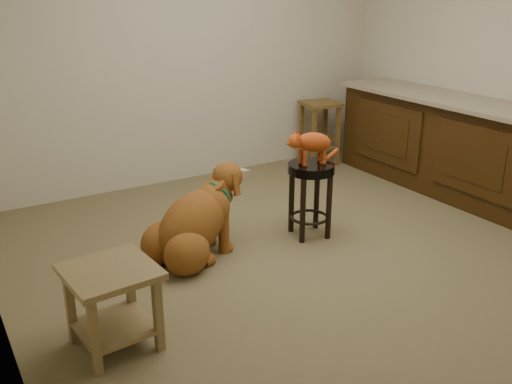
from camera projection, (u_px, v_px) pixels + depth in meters
floor at (305, 244)px, 4.55m from camera, size 4.50×4.00×0.01m
room_shell at (312, 26)px, 3.98m from camera, size 4.54×4.04×2.62m
cabinet_run at (449, 148)px, 5.59m from camera, size 0.70×2.56×0.94m
padded_stool at (311, 185)px, 4.58m from camera, size 0.37×0.37×0.61m
wood_stool at (319, 132)px, 6.48m from camera, size 0.44×0.44×0.71m
side_table at (112, 296)px, 3.17m from camera, size 0.52×0.52×0.50m
golden_retriever at (193, 225)px, 4.23m from camera, size 1.11×0.66×0.72m
tabby_kitten at (311, 143)px, 4.46m from camera, size 0.51×0.20×0.31m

